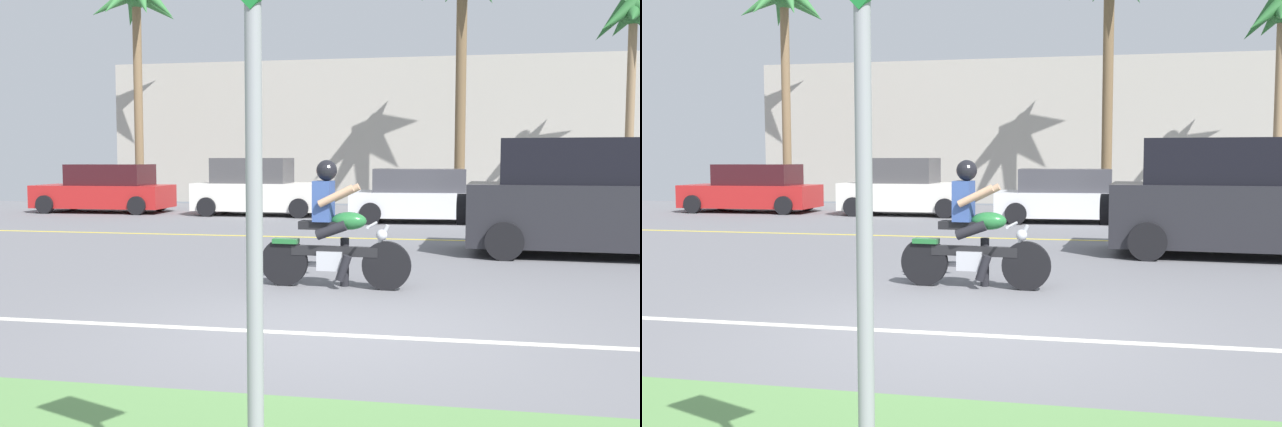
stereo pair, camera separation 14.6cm
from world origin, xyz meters
The scene contains 12 objects.
ground centered at (0.00, 3.00, -0.02)m, with size 56.00×30.00×0.04m, color slate.
lane_line_near centered at (0.00, -0.26, 0.00)m, with size 50.40×0.12×0.01m, color silver.
lane_line_far centered at (0.00, 7.84, 0.00)m, with size 50.40×0.12×0.01m, color yellow.
motorcyclist centered at (-0.40, 2.17, 0.71)m, with size 2.00×0.65×1.67m.
suv_nearby centered at (3.61, 5.97, 0.98)m, with size 4.80×2.35×2.03m.
parked_car_0 centered at (-9.58, 13.46, 0.70)m, with size 4.18×1.90×1.50m.
parked_car_1 centered at (-4.60, 13.29, 0.78)m, with size 3.84×1.84×1.69m.
parked_car_2 centered at (0.37, 11.93, 0.67)m, with size 4.17×2.15×1.41m.
palm_tree_0 centered at (-9.73, 16.24, 6.62)m, with size 3.39×3.27×7.87m.
palm_tree_1 centered at (6.34, 16.05, 5.52)m, with size 2.65×2.79×6.53m.
street_sign centered at (0.45, -4.41, 1.71)m, with size 0.62×0.06×2.82m.
building_far centered at (-1.72, 21.00, 2.67)m, with size 20.52×4.00×5.33m, color #A8A399.
Camera 2 is at (1.29, -6.76, 1.70)m, focal length 39.42 mm.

